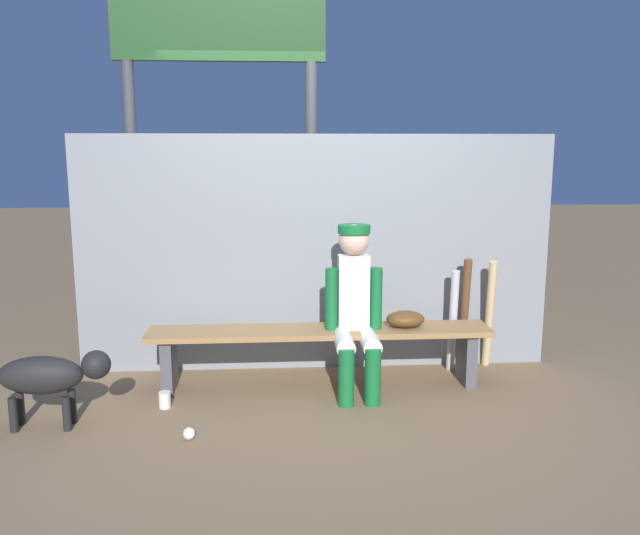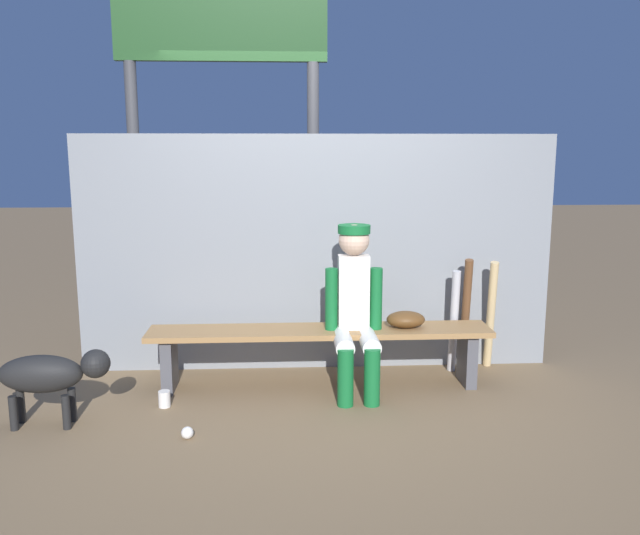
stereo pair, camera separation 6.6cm
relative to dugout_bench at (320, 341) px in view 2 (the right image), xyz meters
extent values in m
plane|color=brown|center=(0.00, 0.00, -0.34)|extent=(30.00, 30.00, 0.00)
cube|color=gray|center=(0.00, 0.44, 0.57)|extent=(3.67, 0.03, 1.83)
cube|color=olive|center=(0.00, 0.00, 0.07)|extent=(2.47, 0.36, 0.04)
cube|color=#4C4C51|center=(-1.09, 0.00, -0.14)|extent=(0.08, 0.29, 0.39)
cube|color=#4C4C51|center=(1.09, 0.00, -0.14)|extent=(0.08, 0.29, 0.39)
cube|color=silver|center=(0.24, 0.00, 0.36)|extent=(0.22, 0.13, 0.54)
sphere|color=beige|center=(0.24, 0.00, 0.74)|extent=(0.22, 0.22, 0.22)
cylinder|color=#14662D|center=(0.24, 0.00, 0.82)|extent=(0.23, 0.23, 0.06)
cylinder|color=silver|center=(0.15, -0.19, 0.05)|extent=(0.13, 0.38, 0.13)
cylinder|color=#14662D|center=(0.15, -0.38, -0.14)|extent=(0.11, 0.11, 0.39)
cylinder|color=#14662D|center=(0.08, -0.02, 0.31)|extent=(0.09, 0.09, 0.46)
cylinder|color=silver|center=(0.33, -0.19, 0.05)|extent=(0.13, 0.38, 0.13)
cylinder|color=#14662D|center=(0.33, -0.38, -0.14)|extent=(0.11, 0.11, 0.39)
cylinder|color=#14662D|center=(0.40, -0.02, 0.31)|extent=(0.09, 0.09, 0.46)
ellipsoid|color=#593819|center=(0.62, 0.00, 0.15)|extent=(0.28, 0.20, 0.12)
cylinder|color=#B7B7BC|center=(1.05, 0.26, 0.06)|extent=(0.07, 0.13, 0.81)
cylinder|color=brown|center=(1.16, 0.33, 0.11)|extent=(0.10, 0.25, 0.89)
cylinder|color=tan|center=(1.35, 0.31, 0.10)|extent=(0.10, 0.23, 0.88)
sphere|color=white|center=(-0.85, -0.84, -0.30)|extent=(0.07, 0.07, 0.07)
cylinder|color=silver|center=(-1.07, -0.33, -0.29)|extent=(0.08, 0.08, 0.11)
cylinder|color=silver|center=(0.32, -0.01, 0.15)|extent=(0.08, 0.08, 0.11)
cylinder|color=#3F3F42|center=(-1.50, 1.07, 0.87)|extent=(0.10, 0.10, 2.42)
cylinder|color=#3F3F42|center=(0.00, 1.07, 0.87)|extent=(0.10, 0.10, 2.42)
cube|color=#1E471E|center=(-0.75, 1.07, 2.51)|extent=(1.74, 0.08, 0.85)
ellipsoid|color=black|center=(-1.77, -0.60, 0.00)|extent=(0.52, 0.20, 0.24)
sphere|color=black|center=(-1.43, -0.60, 0.06)|extent=(0.18, 0.18, 0.18)
cylinder|color=black|center=(-1.61, -0.54, -0.23)|extent=(0.05, 0.05, 0.22)
cylinder|color=black|center=(-1.61, -0.66, -0.23)|extent=(0.05, 0.05, 0.22)
cylinder|color=black|center=(-1.93, -0.54, -0.23)|extent=(0.05, 0.05, 0.22)
cylinder|color=black|center=(-1.93, -0.66, -0.23)|extent=(0.05, 0.05, 0.22)
camera|label=1|loc=(-0.32, -4.58, 1.38)|focal=36.92mm
camera|label=2|loc=(-0.25, -4.58, 1.38)|focal=36.92mm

